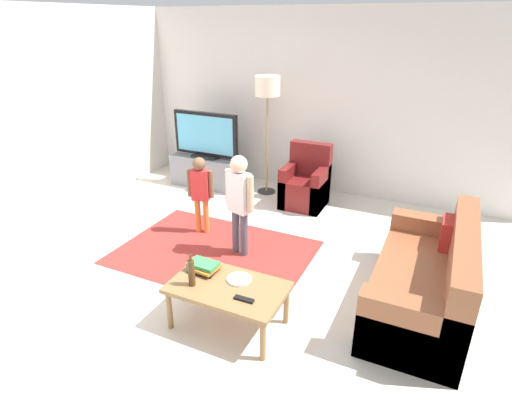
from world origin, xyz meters
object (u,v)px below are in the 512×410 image
at_px(coffee_table, 228,290).
at_px(tv_remote, 244,299).
at_px(couch, 430,283).
at_px(book_stack, 204,267).
at_px(bottle, 191,272).
at_px(floor_lamp, 267,93).
at_px(tv_stand, 208,171).
at_px(child_near_tv, 200,188).
at_px(plate, 239,279).
at_px(armchair, 306,185).
at_px(child_center, 239,197).
at_px(tv, 206,135).

xyz_separation_m(coffee_table, tv_remote, (0.22, -0.12, 0.06)).
distance_m(couch, coffee_table, 1.86).
xyz_separation_m(book_stack, bottle, (0.02, -0.23, 0.08)).
distance_m(floor_lamp, bottle, 3.37).
distance_m(tv_stand, book_stack, 3.23).
xyz_separation_m(floor_lamp, child_near_tv, (-0.19, -1.59, -0.94)).
xyz_separation_m(bottle, plate, (0.33, 0.24, -0.12)).
bearing_deg(floor_lamp, tv_remote, -69.03).
bearing_deg(tv_remote, coffee_table, 150.59).
height_order(armchair, plate, armchair).
height_order(child_center, coffee_table, child_center).
bearing_deg(couch, book_stack, -154.70).
distance_m(floor_lamp, book_stack, 3.18).
bearing_deg(armchair, child_near_tv, -122.71).
height_order(armchair, child_near_tv, child_near_tv).
bearing_deg(floor_lamp, child_near_tv, -96.69).
bearing_deg(floor_lamp, couch, -38.48).
xyz_separation_m(armchair, floor_lamp, (-0.71, 0.19, 1.25)).
height_order(bottle, plate, bottle).
bearing_deg(armchair, tv, 179.37).
height_order(tv, tv_remote, tv).
bearing_deg(book_stack, tv, 121.15).
bearing_deg(tv_stand, coffee_table, -55.70).
bearing_deg(tv, tv_remote, -53.75).
relative_size(floor_lamp, child_near_tv, 1.78).
xyz_separation_m(tv, child_center, (1.47, -1.69, -0.13)).
relative_size(couch, child_near_tv, 1.80).
distance_m(armchair, coffee_table, 2.85).
height_order(child_center, tv_remote, child_center).
height_order(tv, child_center, tv).
bearing_deg(tv_stand, book_stack, -59.04).
distance_m(tv_stand, child_near_tv, 1.68).
height_order(floor_lamp, bottle, floor_lamp).
xyz_separation_m(floor_lamp, book_stack, (0.68, -2.92, -1.08)).
bearing_deg(bottle, tv, 119.47).
xyz_separation_m(tv_stand, plate, (2.01, -2.75, 0.18)).
relative_size(armchair, book_stack, 3.21).
relative_size(tv_stand, bottle, 3.96).
height_order(tv, book_stack, tv).
distance_m(tv_stand, tv, 0.60).
xyz_separation_m(tv_stand, child_center, (1.47, -1.71, 0.47)).
height_order(book_stack, tv_remote, book_stack).
relative_size(child_center, bottle, 3.93).
bearing_deg(child_center, child_near_tv, 158.50).
bearing_deg(tv_remote, bottle, 179.20).
distance_m(book_stack, plate, 0.35).
height_order(couch, tv_remote, couch).
xyz_separation_m(child_near_tv, bottle, (0.89, -1.55, -0.05)).
bearing_deg(child_near_tv, book_stack, -56.67).
relative_size(armchair, floor_lamp, 0.51).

